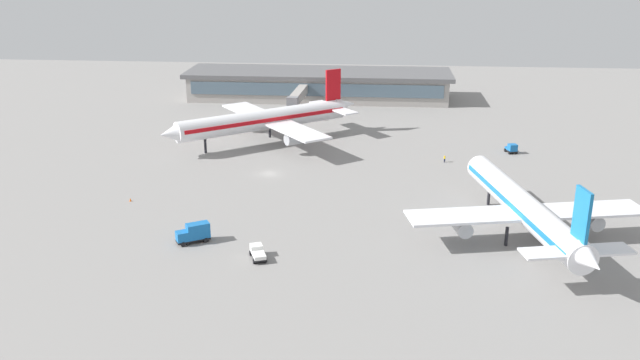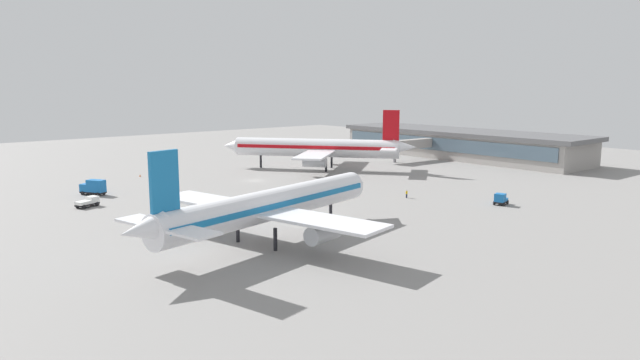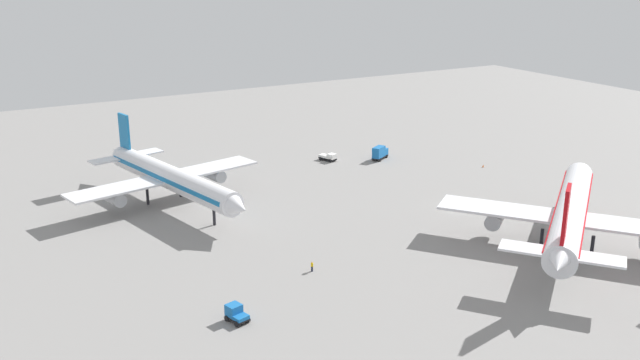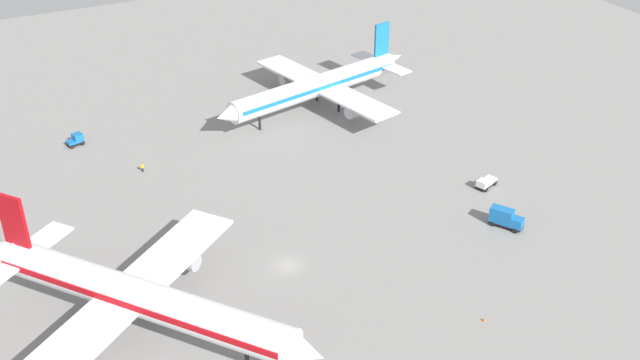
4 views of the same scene
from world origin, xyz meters
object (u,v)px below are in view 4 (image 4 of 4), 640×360
at_px(airplane_taxiing, 318,86).
at_px(catering_truck, 505,218).
at_px(ground_crew_worker, 142,168).
at_px(pushback_tractor, 486,183).
at_px(baggage_tug, 76,140).
at_px(safety_cone_near_gate, 484,319).
at_px(airplane_at_gate, 137,297).

distance_m(airplane_taxiing, catering_truck, 55.77).
bearing_deg(ground_crew_worker, catering_truck, -136.94).
distance_m(pushback_tractor, ground_crew_worker, 63.65).
distance_m(airplane_taxiing, baggage_tug, 51.25).
distance_m(catering_truck, ground_crew_worker, 66.81).
distance_m(ground_crew_worker, safety_cone_near_gate, 70.49).
relative_size(airplane_at_gate, catering_truck, 8.00).
relative_size(airplane_taxiing, safety_cone_near_gate, 84.30).
xyz_separation_m(airplane_at_gate, safety_cone_near_gate, (19.97, 43.29, -5.78)).
height_order(airplane_taxiing, catering_truck, airplane_taxiing).
xyz_separation_m(catering_truck, ground_crew_worker, (-45.82, -48.61, -0.85)).
xyz_separation_m(airplane_taxiing, catering_truck, (55.21, 6.83, -3.95)).
height_order(catering_truck, pushback_tractor, catering_truck).
height_order(ground_crew_worker, safety_cone_near_gate, ground_crew_worker).
xyz_separation_m(airplane_at_gate, pushback_tractor, (-9.31, 66.23, -5.11)).
bearing_deg(safety_cone_near_gate, airplane_at_gate, -114.76).
bearing_deg(catering_truck, pushback_tractor, 125.46).
distance_m(airplane_at_gate, catering_truck, 61.32).
bearing_deg(ground_crew_worker, airplane_at_gate, 160.31).
distance_m(airplane_at_gate, ground_crew_worker, 45.50).
distance_m(airplane_at_gate, airplane_taxiing, 75.74).
xyz_separation_m(airplane_at_gate, baggage_tug, (-60.11, 3.75, -4.92)).
bearing_deg(airplane_at_gate, safety_cone_near_gate, 27.52).
bearing_deg(airplane_at_gate, ground_crew_worker, 126.22).
distance_m(airplane_taxiing, pushback_tractor, 45.37).
distance_m(airplane_at_gate, safety_cone_near_gate, 48.03).
relative_size(airplane_taxiing, baggage_tug, 14.11).
bearing_deg(baggage_tug, safety_cone_near_gate, -78.82).
relative_size(airplane_at_gate, safety_cone_near_gate, 77.11).
relative_size(airplane_at_gate, airplane_taxiing, 0.91).
distance_m(baggage_tug, safety_cone_near_gate, 89.31).
relative_size(catering_truck, safety_cone_near_gate, 9.63).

